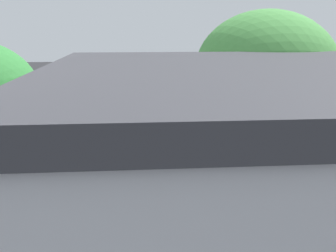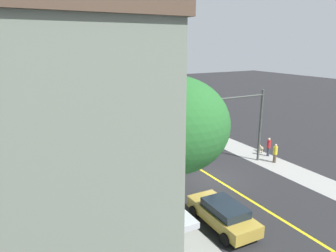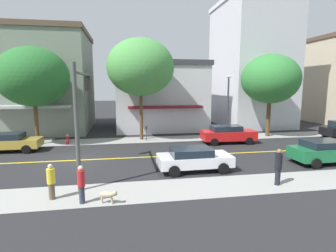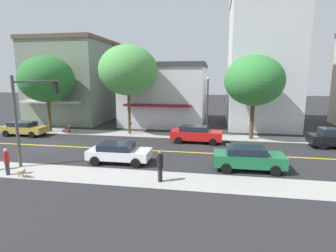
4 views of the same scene
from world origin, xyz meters
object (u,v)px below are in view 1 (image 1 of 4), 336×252
object	(u,v)px
green_sedan_right_curb	(57,140)
pedestrian_red_shirt	(249,122)
street_tree_left_far	(265,71)
traffic_light_mast	(269,89)
small_dog	(235,127)
street_lamp	(78,136)
parking_meter	(244,187)
pedestrian_yellow_shirt	(269,124)
pedestrian_black_shirt	(132,125)
white_sedan_right_curb	(182,138)
red_sedan_left_curb	(105,175)

from	to	relation	value
green_sedan_right_curb	pedestrian_red_shirt	size ratio (longest dim) A/B	2.67
street_tree_left_far	traffic_light_mast	bearing A→B (deg)	-20.67
pedestrian_red_shirt	small_dog	xyz separation A→B (m)	(0.23, 1.09, -0.49)
pedestrian_red_shirt	traffic_light_mast	bearing A→B (deg)	48.67
street_lamp	parking_meter	bearing A→B (deg)	-88.32
traffic_light_mast	small_dog	size ratio (longest dim) A/B	7.51
street_tree_left_far	pedestrian_yellow_shirt	world-z (taller)	street_tree_left_far
street_tree_left_far	pedestrian_red_shirt	distance (m)	14.76
green_sedan_right_curb	pedestrian_red_shirt	xyz separation A→B (m)	(3.51, -14.51, 0.09)
parking_meter	traffic_light_mast	world-z (taller)	traffic_light_mast
traffic_light_mast	pedestrian_black_shirt	world-z (taller)	traffic_light_mast
street_lamp	small_dog	size ratio (longest dim) A/B	7.35
green_sedan_right_curb	pedestrian_yellow_shirt	bearing A→B (deg)	-171.21
pedestrian_yellow_shirt	small_dog	size ratio (longest dim) A/B	2.01
pedestrian_red_shirt	pedestrian_black_shirt	distance (m)	9.39
parking_meter	white_sedan_right_curb	size ratio (longest dim) A/B	0.31
traffic_light_mast	street_tree_left_far	bearing A→B (deg)	-20.67
traffic_light_mast	pedestrian_red_shirt	world-z (taller)	traffic_light_mast
pedestrian_yellow_shirt	red_sedan_left_curb	bearing A→B (deg)	105.30
street_tree_left_far	green_sedan_right_curb	distance (m)	15.75
traffic_light_mast	red_sedan_left_curb	distance (m)	13.50
small_dog	traffic_light_mast	bearing A→B (deg)	133.20
red_sedan_left_curb	pedestrian_black_shirt	distance (m)	9.78
red_sedan_left_curb	white_sedan_right_curb	world-z (taller)	red_sedan_left_curb
street_tree_left_far	white_sedan_right_curb	size ratio (longest dim) A/B	2.11
parking_meter	street_lamp	bearing A→B (deg)	91.68
pedestrian_red_shirt	pedestrian_black_shirt	xyz separation A→B (m)	(-0.55, 9.37, 0.10)
street_lamp	white_sedan_right_curb	bearing A→B (deg)	-32.27
pedestrian_red_shirt	small_dog	bearing A→B (deg)	-58.84
street_lamp	traffic_light_mast	bearing A→B (deg)	-51.37
street_tree_left_far	street_lamp	xyz separation A→B (m)	(0.56, 8.09, -2.86)
white_sedan_right_curb	pedestrian_black_shirt	size ratio (longest dim) A/B	2.34
red_sedan_left_curb	green_sedan_right_curb	world-z (taller)	red_sedan_left_curb
white_sedan_right_curb	traffic_light_mast	bearing A→B (deg)	-177.22
parking_meter	small_dog	distance (m)	12.93
street_lamp	green_sedan_right_curb	xyz separation A→B (m)	(9.11, 2.93, -2.87)
white_sedan_right_curb	pedestrian_black_shirt	distance (m)	4.63
green_sedan_right_curb	pedestrian_yellow_shirt	size ratio (longest dim) A/B	2.77
street_lamp	pedestrian_yellow_shirt	xyz separation A→B (m)	(11.96, -12.94, -2.83)
traffic_light_mast	red_sedan_left_curb	size ratio (longest dim) A/B	1.29
street_lamp	red_sedan_left_curb	size ratio (longest dim) A/B	1.26
traffic_light_mast	pedestrian_yellow_shirt	bearing A→B (deg)	156.85
red_sedan_left_curb	small_dog	world-z (taller)	red_sedan_left_curb
white_sedan_right_curb	street_tree_left_far	bearing A→B (deg)	102.73
pedestrian_yellow_shirt	pedestrian_red_shirt	bearing A→B (deg)	40.89
parking_meter	small_dog	xyz separation A→B (m)	(12.63, -2.77, -0.48)
green_sedan_right_curb	street_tree_left_far	bearing A→B (deg)	137.37
street_tree_left_far	pedestrian_black_shirt	size ratio (longest dim) A/B	4.93
red_sedan_left_curb	parking_meter	bearing A→B (deg)	164.60
pedestrian_yellow_shirt	parking_meter	bearing A→B (deg)	132.85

